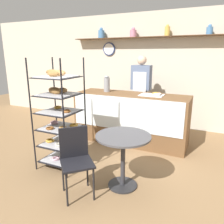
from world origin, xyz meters
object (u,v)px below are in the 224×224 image
object	(u,v)px
coffee_carafe	(107,84)
donut_tray_counter	(155,94)
pastry_rack	(59,115)
cafe_chair	(76,155)
person_worker	(141,92)
cafe_table	(123,148)

from	to	relation	value
coffee_carafe	donut_tray_counter	distance (m)	1.04
pastry_rack	cafe_chair	world-z (taller)	pastry_rack
donut_tray_counter	cafe_chair	bearing A→B (deg)	-103.82
person_worker	coffee_carafe	distance (m)	0.82
person_worker	coffee_carafe	world-z (taller)	person_worker
cafe_chair	person_worker	bearing A→B (deg)	44.36
pastry_rack	cafe_table	bearing A→B (deg)	-6.09
cafe_table	cafe_chair	size ratio (longest dim) A/B	0.85
coffee_carafe	pastry_rack	bearing A→B (deg)	-92.68
person_worker	cafe_table	world-z (taller)	person_worker
person_worker	cafe_table	bearing A→B (deg)	-77.92
person_worker	pastry_rack	bearing A→B (deg)	-107.46
pastry_rack	coffee_carafe	distance (m)	1.52
person_worker	donut_tray_counter	bearing A→B (deg)	-50.76
person_worker	coffee_carafe	bearing A→B (deg)	-136.28
coffee_carafe	cafe_chair	bearing A→B (deg)	-74.70
pastry_rack	person_worker	size ratio (longest dim) A/B	0.99
pastry_rack	coffee_carafe	size ratio (longest dim) A/B	5.12
cafe_table	donut_tray_counter	xyz separation A→B (m)	(-0.01, 1.60, 0.45)
donut_tray_counter	cafe_table	bearing A→B (deg)	-89.77
coffee_carafe	donut_tray_counter	world-z (taller)	coffee_carafe
person_worker	donut_tray_counter	size ratio (longest dim) A/B	3.89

